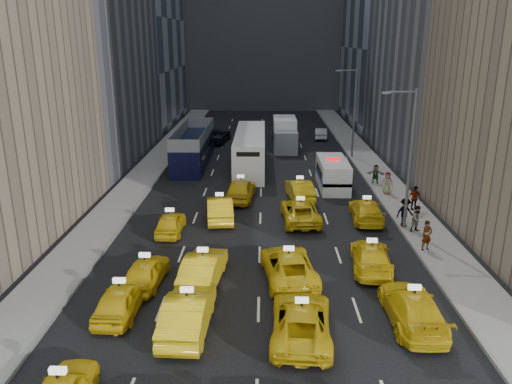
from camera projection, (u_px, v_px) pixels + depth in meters
ground at (258, 334)px, 20.97m from camera, size 160.00×160.00×0.00m
sidewalk_west at (145, 174)px, 44.96m from camera, size 3.00×90.00×0.15m
sidewalk_east at (378, 175)px, 44.65m from camera, size 3.00×90.00×0.15m
curb_west at (161, 174)px, 44.93m from camera, size 0.15×90.00×0.18m
curb_east at (362, 175)px, 44.67m from camera, size 0.15×90.00×0.18m
streetlight_near at (409, 156)px, 30.82m from camera, size 2.15×0.22×9.00m
streetlight_far at (353, 110)px, 49.91m from camera, size 2.15×0.22×9.00m
taxi_4 at (121, 299)px, 22.31m from camera, size 1.87×4.27×1.43m
taxi_5 at (188, 312)px, 21.07m from camera, size 1.95×5.11×1.66m
taxi_6 at (301, 321)px, 20.62m from camera, size 2.77×5.39×1.46m
taxi_7 at (412, 308)px, 21.55m from camera, size 2.13×5.21×1.51m
taxi_8 at (146, 272)px, 24.95m from camera, size 1.98×4.23×1.40m
taxi_9 at (203, 268)px, 25.12m from camera, size 2.18×4.98×1.59m
taxi_10 at (288, 266)px, 25.53m from camera, size 3.12×5.59×1.48m
taxi_11 at (371, 257)px, 26.65m from camera, size 2.51×5.09×1.42m
taxi_12 at (170, 223)px, 31.56m from camera, size 1.61×3.95×1.34m
taxi_13 at (220, 208)px, 33.86m from camera, size 2.23×4.99×1.59m
taxi_14 at (300, 211)px, 33.51m from camera, size 2.65×5.27×1.43m
taxi_15 at (366, 210)px, 33.74m from camera, size 2.23×4.96×1.41m
taxi_16 at (241, 190)px, 37.94m from camera, size 2.42×5.01×1.65m
taxi_17 at (300, 190)px, 38.13m from camera, size 2.17×4.77×1.52m
nypd_van at (333, 174)px, 40.99m from camera, size 2.96×6.06×2.50m
double_decker at (193, 146)px, 48.56m from camera, size 3.07×12.27×3.55m
city_bus at (250, 150)px, 47.17m from camera, size 3.51×13.24×3.38m
box_truck at (285, 134)px, 55.16m from camera, size 2.55×7.26×3.31m
misc_car_0 at (336, 164)px, 45.83m from camera, size 2.01×4.70×1.51m
misc_car_1 at (216, 136)px, 58.67m from camera, size 3.43×6.16×1.63m
misc_car_2 at (280, 129)px, 63.11m from camera, size 2.51×5.03×1.40m
misc_car_3 at (248, 129)px, 63.14m from camera, size 2.04×4.31×1.42m
misc_car_4 at (321, 133)px, 60.76m from camera, size 1.73×4.14×1.33m
pedestrian_0 at (427, 236)px, 28.61m from camera, size 0.75×0.61×1.78m
pedestrian_1 at (417, 219)px, 31.35m from camera, size 0.94×0.73×1.71m
pedestrian_2 at (405, 212)px, 32.17m from camera, size 1.32×0.84×1.90m
pedestrian_3 at (414, 198)px, 35.33m from camera, size 1.10×0.68×1.75m
pedestrian_4 at (387, 183)px, 38.97m from camera, size 0.93×0.65×1.73m
pedestrian_5 at (376, 174)px, 41.77m from camera, size 1.53×0.76×1.58m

